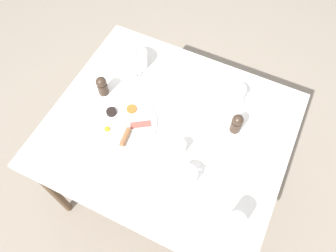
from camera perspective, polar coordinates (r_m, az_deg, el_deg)
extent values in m
plane|color=gray|center=(2.23, 0.00, -9.93)|extent=(8.00, 8.00, 0.00)
cube|color=silver|center=(1.54, 0.00, -0.64)|extent=(0.95, 1.11, 0.03)
cylinder|color=brown|center=(2.21, -7.08, 8.36)|extent=(0.04, 0.04, 0.73)
cylinder|color=brown|center=(1.94, -19.63, -10.38)|extent=(0.04, 0.04, 0.73)
cylinder|color=brown|center=(2.06, 18.10, -1.66)|extent=(0.04, 0.04, 0.73)
cylinder|color=white|center=(1.55, -7.74, 0.43)|extent=(0.31, 0.31, 0.01)
cylinder|color=white|center=(1.53, -10.52, -0.70)|extent=(0.06, 0.06, 0.00)
sphere|color=yellow|center=(1.53, -10.58, -0.53)|extent=(0.03, 0.03, 0.03)
cylinder|color=brown|center=(1.49, -7.44, -1.88)|extent=(0.09, 0.04, 0.03)
cube|color=#B74C42|center=(1.53, -4.79, 0.27)|extent=(0.08, 0.10, 0.01)
cylinder|color=#D16023|center=(1.57, -6.36, 2.97)|extent=(0.05, 0.05, 0.01)
cylinder|color=black|center=(1.58, -9.82, 2.44)|extent=(0.05, 0.05, 0.02)
cylinder|color=white|center=(1.72, -5.75, 11.46)|extent=(0.13, 0.13, 0.09)
cylinder|color=white|center=(1.69, -5.90, 12.52)|extent=(0.09, 0.09, 0.01)
sphere|color=white|center=(1.68, -5.94, 12.82)|extent=(0.02, 0.02, 0.02)
cone|color=white|center=(1.77, -5.78, 13.56)|extent=(0.05, 0.04, 0.04)
torus|color=white|center=(1.68, -5.75, 9.69)|extent=(0.07, 0.04, 0.07)
cylinder|color=white|center=(1.43, 3.32, -9.14)|extent=(0.15, 0.15, 0.01)
cylinder|color=white|center=(1.39, 3.39, -8.67)|extent=(0.09, 0.09, 0.06)
cylinder|color=olive|center=(1.40, 3.37, -8.80)|extent=(0.08, 0.08, 0.04)
torus|color=white|center=(1.40, 5.10, -7.92)|extent=(0.04, 0.03, 0.05)
cylinder|color=white|center=(1.66, 11.65, 5.17)|extent=(0.15, 0.15, 0.01)
cylinder|color=white|center=(1.63, 11.85, 5.83)|extent=(0.09, 0.09, 0.06)
cylinder|color=olive|center=(1.63, 11.82, 5.73)|extent=(0.08, 0.08, 0.05)
torus|color=white|center=(1.61, 12.53, 4.54)|extent=(0.04, 0.04, 0.05)
cylinder|color=white|center=(1.32, 11.42, -16.54)|extent=(0.07, 0.07, 0.14)
cylinder|color=white|center=(1.45, 2.09, -3.74)|extent=(0.05, 0.05, 0.07)
torus|color=white|center=(1.44, 1.61, -4.69)|extent=(0.05, 0.01, 0.05)
cylinder|color=#38281E|center=(1.53, 11.73, 0.05)|extent=(0.05, 0.05, 0.07)
sphere|color=#38281E|center=(1.49, 12.08, 1.02)|extent=(0.05, 0.05, 0.05)
cylinder|color=#38281E|center=(1.64, -11.26, 6.44)|extent=(0.05, 0.05, 0.07)
sphere|color=#38281E|center=(1.60, -11.58, 7.51)|extent=(0.05, 0.05, 0.05)
cube|color=white|center=(1.56, 4.84, 1.61)|extent=(0.22, 0.23, 0.01)
cube|color=silver|center=(1.47, 11.60, -7.02)|extent=(0.07, 0.17, 0.00)
cube|color=silver|center=(1.43, -4.84, -8.85)|extent=(0.18, 0.12, 0.00)
cube|color=silver|center=(1.58, 17.58, -1.97)|extent=(0.13, 0.11, 0.00)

